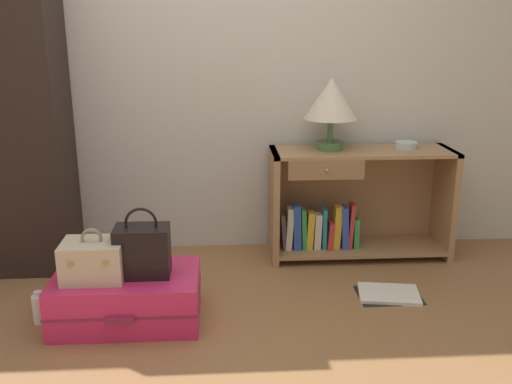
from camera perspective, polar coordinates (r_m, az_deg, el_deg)
name	(u,v)px	position (r m, az deg, el deg)	size (l,w,h in m)	color
ground_plane	(224,364)	(2.71, -3.26, -16.74)	(9.00, 9.00, 0.00)	olive
back_wall	(218,53)	(3.77, -3.79, 13.65)	(6.40, 0.10, 2.60)	beige
bookshelf	(351,204)	(3.79, 9.45, -1.15)	(1.17, 0.39, 0.71)	#A37A51
table_lamp	(330,101)	(3.62, 7.45, 9.01)	(0.33, 0.33, 0.45)	#4C7542
bowl	(406,145)	(3.81, 14.71, 4.57)	(0.14, 0.14, 0.04)	silver
suitcase_large	(127,297)	(3.06, -12.80, -10.21)	(0.74, 0.48, 0.26)	#DB2860
train_case	(93,260)	(2.96, -16.01, -6.55)	(0.30, 0.24, 0.27)	beige
handbag	(142,250)	(2.94, -11.35, -5.73)	(0.27, 0.17, 0.36)	black
bottle	(38,308)	(3.19, -20.90, -10.80)	(0.07, 0.07, 0.17)	white
open_book_on_floor	(388,294)	(3.37, 13.05, -9.91)	(0.37, 0.30, 0.02)	white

